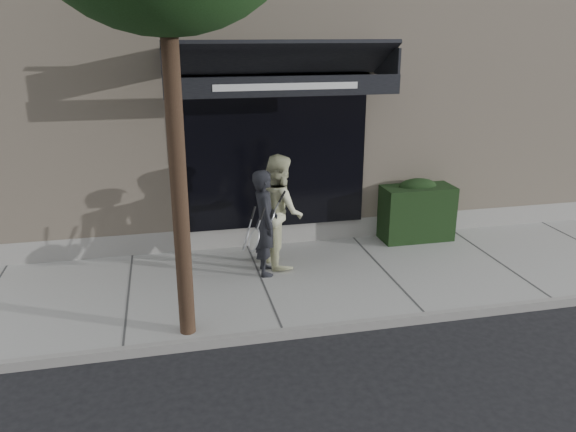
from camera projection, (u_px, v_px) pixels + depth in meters
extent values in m
plane|color=black|center=(383.00, 276.00, 9.13)|extent=(80.00, 80.00, 0.00)
cube|color=#969591|center=(383.00, 273.00, 9.11)|extent=(20.00, 3.00, 0.12)
cube|color=gray|center=(426.00, 317.00, 7.67)|extent=(20.00, 0.10, 0.14)
cube|color=beige|center=(308.00, 78.00, 12.89)|extent=(14.00, 7.00, 5.50)
cube|color=gray|center=(350.00, 227.00, 10.63)|extent=(14.02, 0.42, 0.50)
cube|color=black|center=(273.00, 152.00, 9.69)|extent=(3.20, 0.30, 2.60)
cube|color=gray|center=(179.00, 155.00, 9.49)|extent=(0.08, 0.40, 2.60)
cube|color=gray|center=(358.00, 146.00, 10.16)|extent=(0.08, 0.40, 2.60)
cube|color=gray|center=(271.00, 72.00, 9.40)|extent=(3.36, 0.40, 0.12)
cube|color=black|center=(279.00, 58.00, 8.67)|extent=(3.60, 1.03, 0.55)
cube|color=black|center=(286.00, 86.00, 8.33)|extent=(3.60, 0.05, 0.30)
cube|color=white|center=(287.00, 87.00, 8.30)|extent=(2.20, 0.01, 0.10)
cube|color=black|center=(162.00, 64.00, 8.33)|extent=(0.04, 1.00, 0.45)
cube|color=black|center=(387.00, 62.00, 9.06)|extent=(0.04, 1.00, 0.45)
cube|color=black|center=(416.00, 212.00, 10.32)|extent=(1.30, 0.70, 1.00)
ellipsoid|color=black|center=(418.00, 186.00, 10.16)|extent=(0.71, 0.38, 0.27)
cylinder|color=black|center=(177.00, 158.00, 6.51)|extent=(0.20, 0.20, 4.80)
imported|color=black|center=(265.00, 223.00, 8.72)|extent=(0.43, 0.63, 1.68)
torus|color=silver|center=(254.00, 240.00, 8.44)|extent=(0.19, 0.32, 0.29)
cylinder|color=silver|center=(254.00, 240.00, 8.44)|extent=(0.15, 0.28, 0.25)
cylinder|color=silver|center=(254.00, 240.00, 8.44)|extent=(0.18, 0.06, 0.08)
cylinder|color=black|center=(254.00, 240.00, 8.44)|extent=(0.20, 0.07, 0.10)
torus|color=silver|center=(246.00, 239.00, 8.32)|extent=(0.16, 0.32, 0.30)
cylinder|color=silver|center=(246.00, 239.00, 8.32)|extent=(0.12, 0.28, 0.26)
cylinder|color=silver|center=(246.00, 239.00, 8.32)|extent=(0.18, 0.05, 0.07)
cylinder|color=black|center=(246.00, 239.00, 8.32)|extent=(0.20, 0.07, 0.09)
imported|color=beige|center=(279.00, 210.00, 9.05)|extent=(0.78, 0.96, 1.84)
torus|color=silver|center=(269.00, 220.00, 8.69)|extent=(0.19, 0.32, 0.28)
cylinder|color=silver|center=(269.00, 220.00, 8.69)|extent=(0.15, 0.28, 0.24)
cylinder|color=silver|center=(269.00, 220.00, 8.69)|extent=(0.17, 0.03, 0.10)
cylinder|color=black|center=(269.00, 220.00, 8.69)|extent=(0.19, 0.05, 0.12)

